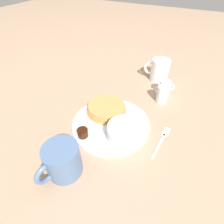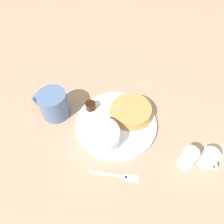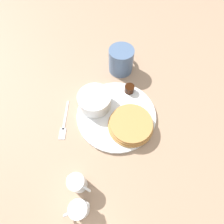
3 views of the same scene
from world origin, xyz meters
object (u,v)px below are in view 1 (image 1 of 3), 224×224
Objects in this scene: plate at (111,124)px; bowl at (125,132)px; creamer_pitcher_far at (165,87)px; second_mug at (159,70)px; coffee_mug at (62,161)px; fork at (162,138)px; creamer_pitcher_near at (162,94)px.

plate is 0.09m from bowl.
creamer_pitcher_far is 0.12m from second_mug.
coffee_mug is at bearing -98.76° from second_mug.
plate is at bearing -98.78° from second_mug.
second_mug is (-0.12, 0.35, 0.05)m from fork.
bowl is at bearing -88.29° from second_mug.
coffee_mug reaches higher than creamer_pitcher_near.
fork is (0.06, -0.19, -0.03)m from creamer_pitcher_near.
plate is 0.18m from fork.
second_mug is at bearing 110.53° from creamer_pitcher_near.
second_mug is (-0.06, 0.10, 0.02)m from creamer_pitcher_far.
fork is 1.25× the size of second_mug.
second_mug is at bearing 119.14° from creamer_pitcher_far.
plate is 3.93× the size of creamer_pitcher_far.
plate is at bearing 81.28° from coffee_mug.
bowl is 1.62× the size of creamer_pitcher_far.
coffee_mug is at bearing -106.74° from creamer_pitcher_far.
second_mug reaches higher than bowl.
creamer_pitcher_far is at bearing 67.50° from plate.
bowl reaches higher than fork.
coffee_mug is 1.86× the size of creamer_pitcher_far.
coffee_mug is 1.09× the size of second_mug.
second_mug is (-0.01, 0.41, 0.01)m from bowl.
creamer_pitcher_far reaches higher than plate.
coffee_mug is 0.50m from creamer_pitcher_far.
creamer_pitcher_near reaches higher than fork.
coffee_mug is at bearing -98.72° from plate.
bowl is at bearing -29.99° from plate.
creamer_pitcher_near is 0.20m from fork.
bowl is 0.76× the size of fork.
creamer_pitcher_near reaches higher than bowl.
coffee_mug is (-0.10, -0.17, 0.01)m from bowl.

